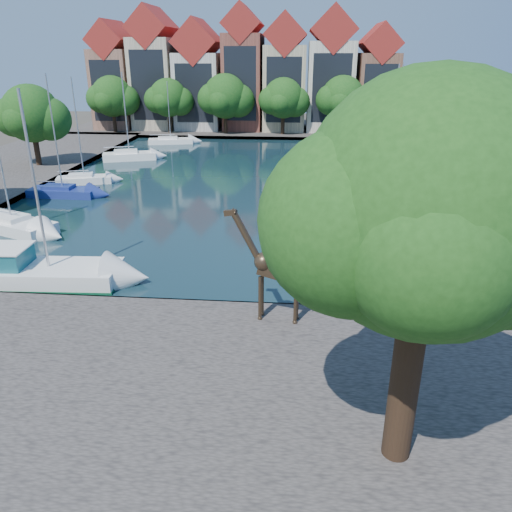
{
  "coord_description": "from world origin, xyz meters",
  "views": [
    {
      "loc": [
        4.44,
        -20.51,
        11.29
      ],
      "look_at": [
        2.59,
        0.77,
        2.48
      ],
      "focal_mm": 35.0,
      "sensor_mm": 36.0,
      "label": 1
    }
  ],
  "objects_px": {
    "plane_tree": "(433,217)",
    "sailboat_right_a": "(432,256)",
    "motorsailer": "(23,269)",
    "giraffe_statue": "(274,268)",
    "sailboat_left_a": "(12,222)"
  },
  "relations": [
    {
      "from": "giraffe_statue",
      "to": "motorsailer",
      "type": "bearing_deg",
      "value": 165.38
    },
    {
      "from": "giraffe_statue",
      "to": "sailboat_right_a",
      "type": "bearing_deg",
      "value": 41.34
    },
    {
      "from": "plane_tree",
      "to": "motorsailer",
      "type": "bearing_deg",
      "value": 147.56
    },
    {
      "from": "giraffe_statue",
      "to": "motorsailer",
      "type": "relative_size",
      "value": 0.5
    },
    {
      "from": "plane_tree",
      "to": "sailboat_left_a",
      "type": "height_order",
      "value": "plane_tree"
    },
    {
      "from": "motorsailer",
      "to": "sailboat_left_a",
      "type": "bearing_deg",
      "value": 122.66
    },
    {
      "from": "sailboat_left_a",
      "to": "motorsailer",
      "type": "bearing_deg",
      "value": -57.34
    },
    {
      "from": "plane_tree",
      "to": "giraffe_statue",
      "type": "distance_m",
      "value": 9.82
    },
    {
      "from": "plane_tree",
      "to": "giraffe_statue",
      "type": "relative_size",
      "value": 2.2
    },
    {
      "from": "giraffe_statue",
      "to": "motorsailer",
      "type": "height_order",
      "value": "motorsailer"
    },
    {
      "from": "giraffe_statue",
      "to": "sailboat_left_a",
      "type": "height_order",
      "value": "sailboat_left_a"
    },
    {
      "from": "plane_tree",
      "to": "sailboat_left_a",
      "type": "xyz_separation_m",
      "value": [
        -22.23,
        18.69,
        -7.03
      ]
    },
    {
      "from": "plane_tree",
      "to": "sailboat_right_a",
      "type": "height_order",
      "value": "plane_tree"
    },
    {
      "from": "plane_tree",
      "to": "sailboat_right_a",
      "type": "distance_m",
      "value": 17.1
    },
    {
      "from": "motorsailer",
      "to": "sailboat_right_a",
      "type": "relative_size",
      "value": 0.93
    }
  ]
}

